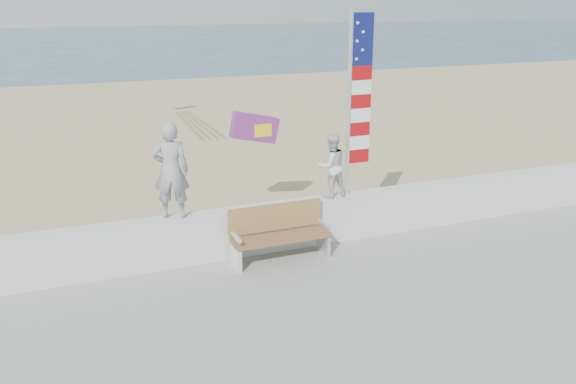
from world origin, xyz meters
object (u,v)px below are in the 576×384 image
(child, at_px, (331,166))
(bench, at_px, (279,232))
(flag, at_px, (355,97))
(adult, at_px, (171,170))

(child, xyz_separation_m, bench, (-1.26, -0.45, -1.01))
(bench, distance_m, flag, 2.91)
(adult, height_order, child, adult)
(child, bearing_deg, flag, 174.62)
(adult, bearing_deg, bench, -176.83)
(child, distance_m, bench, 1.68)
(child, height_order, bench, child)
(adult, relative_size, bench, 0.94)
(adult, distance_m, bench, 2.24)
(child, xyz_separation_m, flag, (0.47, -0.00, 1.29))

